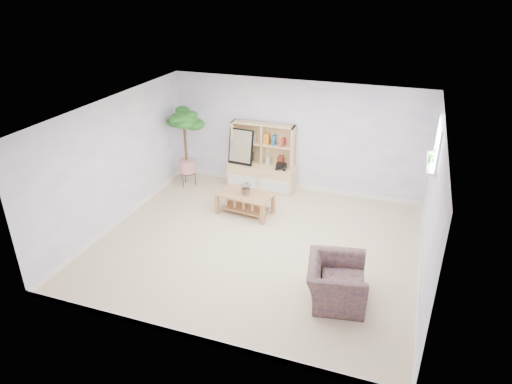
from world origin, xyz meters
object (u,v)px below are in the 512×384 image
(coffee_table, at_px, (245,204))
(armchair, at_px, (336,279))
(storage_unit, at_px, (262,157))
(floor_tree, at_px, (186,148))

(coffee_table, distance_m, armchair, 2.99)
(storage_unit, xyz_separation_m, armchair, (2.26, -3.29, -0.38))
(floor_tree, bearing_deg, storage_unit, 14.36)
(storage_unit, distance_m, coffee_table, 1.35)
(storage_unit, distance_m, floor_tree, 1.67)
(armchair, bearing_deg, coffee_table, 37.07)
(armchair, bearing_deg, storage_unit, 24.81)
(floor_tree, relative_size, armchair, 1.86)
(storage_unit, bearing_deg, armchair, -55.52)
(floor_tree, height_order, armchair, floor_tree)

